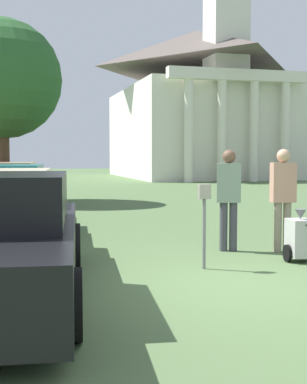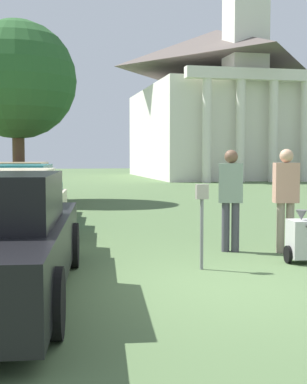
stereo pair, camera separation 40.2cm
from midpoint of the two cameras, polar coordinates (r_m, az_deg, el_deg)
ground_plane at (r=7.12m, az=8.80°, el=-9.97°), size 120.00×120.00×0.00m
parked_car_cream at (r=9.45m, az=-14.44°, el=-2.37°), size 2.39×5.43×1.47m
parked_car_teal at (r=12.60m, az=-13.90°, el=-0.79°), size 2.47×5.23×1.49m
parked_car_tan at (r=15.82m, az=-13.58°, el=0.16°), size 2.37×4.89×1.50m
parked_car_maroon at (r=18.61m, az=-13.38°, el=0.69°), size 2.42×5.25×1.43m
parking_meter at (r=7.98m, az=6.62°, el=-1.91°), size 0.18×0.09×1.28m
person_worker at (r=9.51m, az=9.45°, el=-0.16°), size 0.47×0.36×1.80m
person_supervisor at (r=9.61m, az=15.10°, el=-0.15°), size 0.45×0.28×1.81m
equipment_cart at (r=8.84m, az=16.72°, el=-4.80°), size 0.50×1.00×1.00m
church at (r=41.42m, az=7.14°, el=9.74°), size 11.15×15.70×22.38m
shade_tree at (r=20.37m, az=-13.77°, el=11.50°), size 4.29×4.29×6.58m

